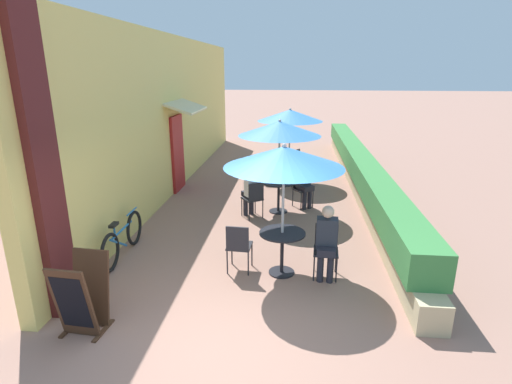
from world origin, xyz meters
The scene contains 23 objects.
ground_plane centered at (0.00, 0.00, 0.00)m, with size 120.00×120.00×0.00m, color #936B5B.
cafe_facade_wall centered at (-2.54, 7.15, 2.09)m, with size 0.98×14.57×4.20m.
planter_hedge centered at (2.75, 7.19, 0.54)m, with size 0.60×13.57×1.01m.
patio_table_near centered at (0.73, 1.92, 0.54)m, with size 0.77×0.77×0.75m.
patio_umbrella_near centered at (0.73, 1.92, 2.02)m, with size 1.91×1.91×2.23m.
cafe_chair_near_left centered at (0.00, 1.89, 0.52)m, with size 0.42×0.42×0.87m.
cafe_chair_near_right centered at (1.45, 1.96, 0.52)m, with size 0.42×0.42×0.87m.
seated_patron_near_right centered at (1.45, 1.84, 0.69)m, with size 0.35×0.42×1.25m.
patio_table_mid centered at (0.53, 4.95, 0.54)m, with size 0.77×0.77×0.75m.
patio_umbrella_mid centered at (0.53, 4.95, 2.02)m, with size 1.91×1.91×2.23m.
cafe_chair_mid_left centered at (-0.02, 4.47, 0.52)m, with size 0.56×0.56×0.87m.
seated_patron_mid_left centered at (-0.08, 4.56, 0.69)m, with size 0.49×0.51×1.25m.
cafe_chair_mid_right centered at (1.08, 5.43, 0.52)m, with size 0.56×0.56×0.87m.
seated_patron_mid_right centered at (1.14, 5.34, 0.69)m, with size 0.49×0.51×1.25m.
coffee_cup_mid centered at (0.68, 4.98, 0.79)m, with size 0.07×0.07×0.09m.
patio_table_far centered at (0.72, 7.61, 0.54)m, with size 0.77×0.77×0.75m.
patio_umbrella_far centered at (0.72, 7.61, 2.02)m, with size 1.91×1.91×2.23m.
cafe_chair_far_left centered at (-0.01, 7.55, 0.52)m, with size 0.41×0.41×0.87m.
cafe_chair_far_right centered at (1.13, 7.01, 0.52)m, with size 0.54×0.54×0.87m.
cafe_chair_far_back centered at (1.03, 8.26, 0.52)m, with size 0.55×0.55×0.87m.
coffee_cup_far centered at (0.79, 7.73, 0.79)m, with size 0.07×0.07×0.09m.
bicycle_leaning centered at (-2.20, 2.26, 0.36)m, with size 0.10×1.78×0.77m.
menu_board centered at (-1.80, 0.12, 0.51)m, with size 0.57×0.67×1.04m.
Camera 1 is at (0.90, -4.18, 3.35)m, focal length 28.00 mm.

